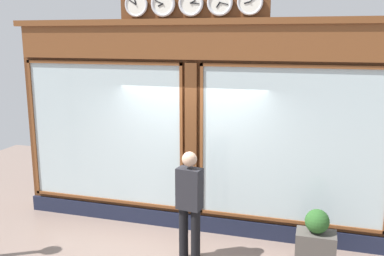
# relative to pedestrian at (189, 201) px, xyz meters

# --- Properties ---
(shop_facade) EXTENTS (6.55, 0.42, 4.12)m
(shop_facade) POSITION_rel_pedestrian_xyz_m (0.26, -1.14, 0.90)
(shop_facade) COLOR #5B3319
(shop_facade) RESTS_ON ground_plane
(pedestrian) EXTENTS (0.39, 0.27, 1.69)m
(pedestrian) POSITION_rel_pedestrian_xyz_m (0.00, 0.00, 0.00)
(pedestrian) COLOR black
(pedestrian) RESTS_ON ground_plane
(planter_box) EXTENTS (0.56, 0.36, 0.58)m
(planter_box) POSITION_rel_pedestrian_xyz_m (-1.82, -0.24, -0.64)
(planter_box) COLOR #4C4742
(planter_box) RESTS_ON ground_plane
(planter_shrub) EXTENTS (0.34, 0.34, 0.34)m
(planter_shrub) POSITION_rel_pedestrian_xyz_m (-1.82, -0.24, -0.18)
(planter_shrub) COLOR #285623
(planter_shrub) RESTS_ON planter_box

